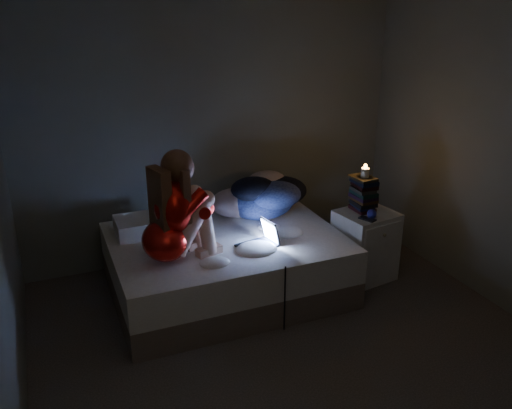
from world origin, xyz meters
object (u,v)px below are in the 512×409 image
laptop (257,234)px  candle (365,174)px  woman (163,209)px  nightstand (365,245)px  bed (226,264)px  phone (364,219)px

laptop → candle: (1.04, 0.10, 0.34)m
woman → nightstand: woman is taller
bed → woman: 0.93m
woman → laptop: bearing=-15.9°
laptop → candle: 1.10m
laptop → nightstand: size_ratio=0.49×
nightstand → phone: 0.36m
woman → phone: woman is taller
bed → nightstand: 1.25m
woman → candle: 1.77m
nightstand → woman: bearing=172.8°
bed → nightstand: nightstand is taller
bed → laptop: 0.49m
bed → laptop: size_ratio=6.14×
laptop → phone: size_ratio=2.17×
woman → laptop: 0.80m
bed → woman: (-0.56, -0.27, 0.68)m
phone → nightstand: bearing=32.5°
bed → woman: bearing=-154.1°
laptop → bed: bearing=109.1°
bed → candle: size_ratio=23.38×
nightstand → candle: (-0.02, 0.05, 0.65)m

